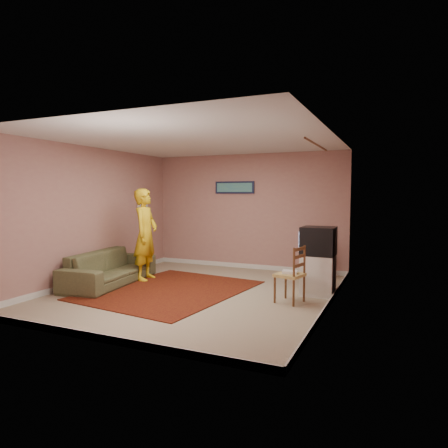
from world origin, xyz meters
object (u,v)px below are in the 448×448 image
at_px(sofa, 110,268).
at_px(person, 146,235).
at_px(chair_a, 314,252).
at_px(tv_cabinet, 318,275).
at_px(crt_tv, 318,241).
at_px(chair_b, 290,268).

bearing_deg(sofa, person, -40.78).
height_order(sofa, person, person).
bearing_deg(chair_a, sofa, -166.75).
height_order(chair_a, sofa, chair_a).
xyz_separation_m(tv_cabinet, crt_tv, (-0.01, 0.00, 0.58)).
bearing_deg(person, sofa, 135.60).
xyz_separation_m(chair_b, sofa, (-3.43, -0.12, -0.24)).
xyz_separation_m(crt_tv, sofa, (-3.74, -0.76, -0.61)).
bearing_deg(person, chair_a, -73.06).
bearing_deg(sofa, chair_a, -64.58).
bearing_deg(sofa, tv_cabinet, -85.18).
relative_size(chair_b, sofa, 0.23).
bearing_deg(chair_b, crt_tv, 167.69).
bearing_deg(chair_b, tv_cabinet, 167.28).
xyz_separation_m(tv_cabinet, sofa, (-3.75, -0.76, -0.03)).
bearing_deg(chair_b, person, -84.93).
bearing_deg(sofa, crt_tv, -85.16).
bearing_deg(chair_a, chair_b, -108.45).
bearing_deg(crt_tv, chair_a, 104.05).
xyz_separation_m(tv_cabinet, chair_a, (-0.33, 1.38, 0.19)).
relative_size(chair_a, person, 0.27).
bearing_deg(person, tv_cabinet, -97.34).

